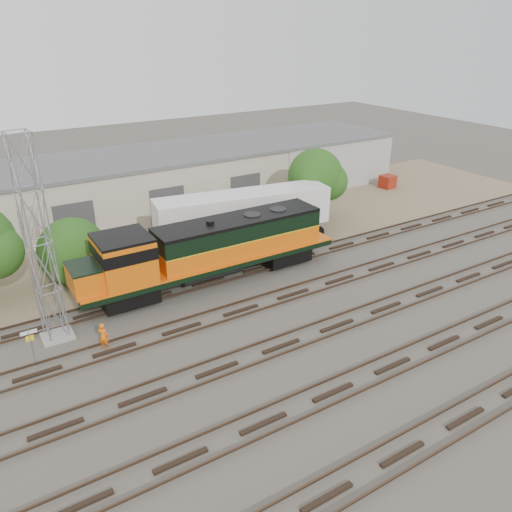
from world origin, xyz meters
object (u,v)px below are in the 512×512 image
signal_tower (40,246)px  semi_trailer (247,212)px  locomotive (207,250)px  worker (103,336)px

signal_tower → semi_trailer: signal_tower is taller
signal_tower → semi_trailer: size_ratio=0.81×
locomotive → signal_tower: bearing=-172.4°
semi_trailer → signal_tower: bearing=-150.9°
signal_tower → semi_trailer: bearing=20.1°
worker → semi_trailer: semi_trailer is taller
semi_trailer → worker: bearing=-140.0°
locomotive → signal_tower: signal_tower is taller
locomotive → semi_trailer: 7.44m
signal_tower → worker: (2.02, -2.59, -4.87)m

